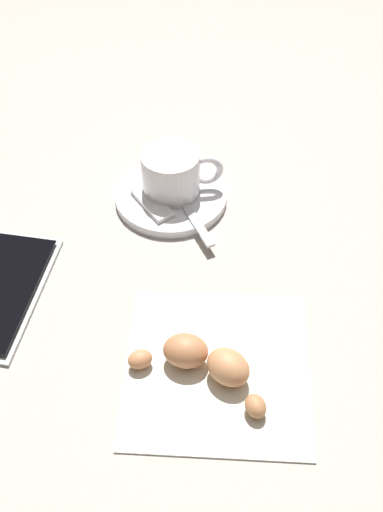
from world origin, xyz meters
The scene contains 8 objects.
ground_plane centered at (0.00, 0.00, 0.00)m, with size 1.80×1.80×0.00m, color #ACA399.
saucer centered at (0.13, 0.01, 0.01)m, with size 0.12×0.12×0.01m, color white.
espresso_cup centered at (0.13, 0.01, 0.04)m, with size 0.06×0.09×0.05m.
teaspoon centered at (0.13, 0.01, 0.01)m, with size 0.14×0.04×0.01m.
sugar_packet centered at (0.11, 0.04, 0.01)m, with size 0.06×0.02×0.01m, color white.
napkin centered at (-0.10, 0.02, 0.00)m, with size 0.17×0.16×0.00m, color silver.
croissant centered at (-0.10, 0.03, 0.02)m, with size 0.10×0.11×0.03m.
cell_phone centered at (0.03, 0.20, 0.00)m, with size 0.17×0.13×0.01m.
Camera 1 is at (-0.39, 0.11, 0.48)m, focal length 45.17 mm.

